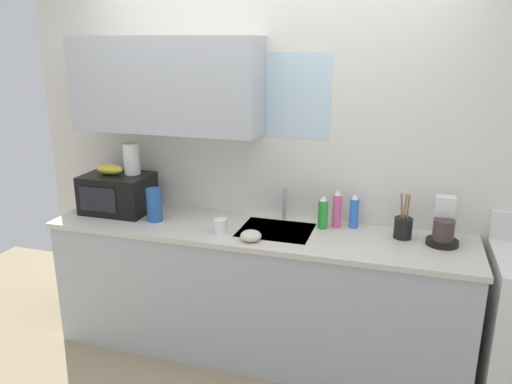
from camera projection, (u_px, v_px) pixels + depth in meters
The scene contains 14 objects.
kitchen_wall_assembly at pixel (248, 147), 3.42m from camera, with size 3.52×0.42×2.50m.
counter_unit at pixel (256, 290), 3.37m from camera, with size 2.75×0.63×0.90m.
sink_faucet at pixel (285, 203), 3.39m from camera, with size 0.03×0.03×0.23m, color #B2B5BA.
microwave at pixel (118, 193), 3.54m from camera, with size 0.46×0.35×0.27m.
banana_bunch at pixel (110, 169), 3.51m from camera, with size 0.20×0.11×0.07m, color gold.
paper_towel_roll at pixel (132, 159), 3.49m from camera, with size 0.11×0.11×0.22m, color white.
coffee_maker at pixel (443, 226), 2.99m from camera, with size 0.19×0.21×0.28m.
dish_soap_bottle_green at pixel (323, 213), 3.23m from camera, with size 0.06×0.06×0.22m.
dish_soap_bottle_pink at pixel (337, 210), 3.24m from camera, with size 0.06×0.06×0.25m.
dish_soap_bottle_blue at pixel (354, 212), 3.24m from camera, with size 0.06×0.06×0.23m.
cereal_canister at pixel (154, 205), 3.36m from camera, with size 0.10×0.10×0.22m, color #2659A5.
mug_white at pixel (221, 226), 3.15m from camera, with size 0.08×0.08×0.10m, color white.
utensil_crock at pixel (403, 227), 3.07m from camera, with size 0.11×0.11×0.29m.
small_bowl at pixel (251, 236), 3.04m from camera, with size 0.13×0.13×0.07m, color beige.
Camera 1 is at (0.89, -2.90, 2.07)m, focal length 35.12 mm.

